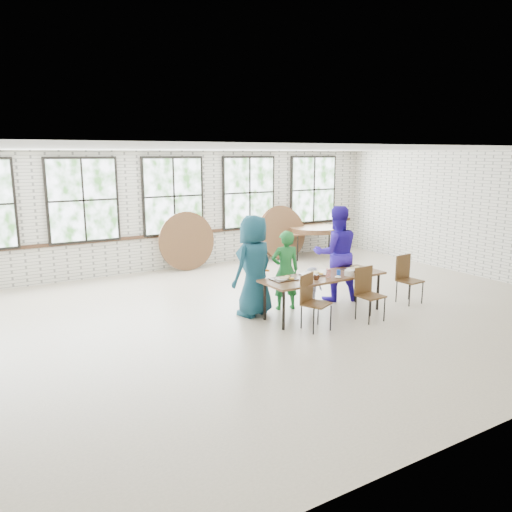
% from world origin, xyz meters
% --- Properties ---
extents(room, '(12.00, 12.00, 12.00)m').
position_xyz_m(room, '(0.00, 4.44, 1.83)').
color(room, beige).
rests_on(room, ground).
extents(dining_table, '(2.41, 0.84, 0.74)m').
position_xyz_m(dining_table, '(0.91, -0.48, 0.69)').
color(dining_table, brown).
rests_on(dining_table, ground).
extents(chair_near_left, '(0.55, 0.54, 0.95)m').
position_xyz_m(chair_near_left, '(0.27, -0.96, 0.56)').
color(chair_near_left, '#53371B').
rests_on(chair_near_left, ground).
extents(chair_near_right, '(0.44, 0.43, 0.95)m').
position_xyz_m(chair_near_right, '(1.42, -1.07, 0.56)').
color(chair_near_right, '#53371B').
rests_on(chair_near_right, ground).
extents(chair_spare, '(0.45, 0.44, 0.95)m').
position_xyz_m(chair_spare, '(2.85, -0.69, 0.56)').
color(chair_spare, '#53371B').
rests_on(chair_spare, ground).
extents(adult_teal, '(1.05, 0.85, 1.85)m').
position_xyz_m(adult_teal, '(-0.18, 0.17, 0.93)').
color(adult_teal, navy).
rests_on(adult_teal, ground).
extents(adult_green, '(0.63, 0.50, 1.52)m').
position_xyz_m(adult_green, '(0.51, 0.17, 0.76)').
color(adult_green, '#1E732F').
rests_on(adult_green, ground).
extents(toddler, '(0.51, 0.33, 0.74)m').
position_xyz_m(toddler, '(1.15, 0.17, 0.37)').
color(toddler, '#19123B').
rests_on(toddler, ground).
extents(adult_blue, '(1.13, 1.02, 1.92)m').
position_xyz_m(adult_blue, '(1.74, 0.17, 0.96)').
color(adult_blue, '#2C18A8').
rests_on(adult_blue, ground).
extents(storage_table, '(1.87, 0.93, 0.74)m').
position_xyz_m(storage_table, '(4.03, 3.85, 0.69)').
color(storage_table, brown).
rests_on(storage_table, ground).
extents(tabletop_clutter, '(2.02, 0.65, 0.11)m').
position_xyz_m(tabletop_clutter, '(1.00, -0.51, 0.77)').
color(tabletop_clutter, black).
rests_on(tabletop_clutter, dining_table).
extents(round_tops_stacked, '(1.50, 1.50, 0.13)m').
position_xyz_m(round_tops_stacked, '(4.03, 3.85, 0.80)').
color(round_tops_stacked, brown).
rests_on(round_tops_stacked, storage_table).
extents(round_tops_leaning, '(4.36, 0.41, 1.50)m').
position_xyz_m(round_tops_leaning, '(2.12, 4.13, 0.73)').
color(round_tops_leaning, brown).
rests_on(round_tops_leaning, ground).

